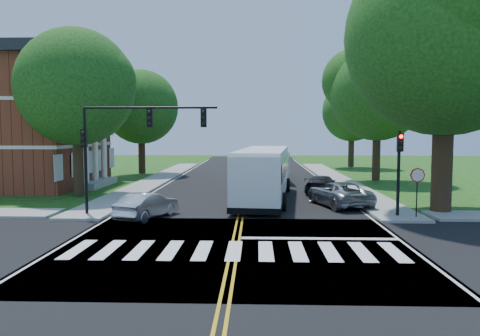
{
  "coord_description": "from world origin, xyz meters",
  "views": [
    {
      "loc": [
        0.83,
        -17.87,
        4.52
      ],
      "look_at": [
        -0.11,
        9.03,
        2.4
      ],
      "focal_mm": 35.0,
      "sensor_mm": 36.0,
      "label": 1
    }
  ],
  "objects_px": {
    "bus_follow": "(270,163)",
    "hatchback": "(147,205)",
    "signal_nw": "(129,134)",
    "dark_sedan": "(322,184)",
    "bus_lead": "(264,173)",
    "suv": "(339,194)",
    "signal_ne": "(399,161)"
  },
  "relations": [
    {
      "from": "bus_lead",
      "to": "signal_ne",
      "type": "bearing_deg",
      "value": 143.9
    },
    {
      "from": "signal_nw",
      "to": "bus_follow",
      "type": "xyz_separation_m",
      "value": [
        8.03,
        19.76,
        -2.84
      ]
    },
    {
      "from": "signal_nw",
      "to": "bus_follow",
      "type": "distance_m",
      "value": 21.51
    },
    {
      "from": "bus_lead",
      "to": "dark_sedan",
      "type": "height_order",
      "value": "bus_lead"
    },
    {
      "from": "signal_ne",
      "to": "suv",
      "type": "relative_size",
      "value": 0.83
    },
    {
      "from": "bus_follow",
      "to": "suv",
      "type": "height_order",
      "value": "bus_follow"
    },
    {
      "from": "dark_sedan",
      "to": "signal_ne",
      "type": "bearing_deg",
      "value": 123.95
    },
    {
      "from": "bus_lead",
      "to": "bus_follow",
      "type": "xyz_separation_m",
      "value": [
        0.85,
        13.65,
        -0.24
      ]
    },
    {
      "from": "bus_follow",
      "to": "dark_sedan",
      "type": "distance_m",
      "value": 10.63
    },
    {
      "from": "bus_follow",
      "to": "bus_lead",
      "type": "bearing_deg",
      "value": 84.22
    },
    {
      "from": "dark_sedan",
      "to": "suv",
      "type": "bearing_deg",
      "value": 111.2
    },
    {
      "from": "dark_sedan",
      "to": "bus_follow",
      "type": "bearing_deg",
      "value": -52.05
    },
    {
      "from": "bus_follow",
      "to": "suv",
      "type": "bearing_deg",
      "value": 100.79
    },
    {
      "from": "bus_follow",
      "to": "suv",
      "type": "relative_size",
      "value": 2.14
    },
    {
      "from": "signal_ne",
      "to": "dark_sedan",
      "type": "xyz_separation_m",
      "value": [
        -2.59,
        9.72,
        -2.3
      ]
    },
    {
      "from": "signal_ne",
      "to": "bus_lead",
      "type": "height_order",
      "value": "signal_ne"
    },
    {
      "from": "bus_lead",
      "to": "hatchback",
      "type": "bearing_deg",
      "value": 52.65
    },
    {
      "from": "signal_nw",
      "to": "dark_sedan",
      "type": "xyz_separation_m",
      "value": [
        11.47,
        9.73,
        -3.72
      ]
    },
    {
      "from": "bus_follow",
      "to": "hatchback",
      "type": "bearing_deg",
      "value": 68.77
    },
    {
      "from": "bus_follow",
      "to": "hatchback",
      "type": "height_order",
      "value": "bus_follow"
    },
    {
      "from": "bus_follow",
      "to": "hatchback",
      "type": "distance_m",
      "value": 21.45
    },
    {
      "from": "signal_ne",
      "to": "suv",
      "type": "height_order",
      "value": "signal_ne"
    },
    {
      "from": "signal_ne",
      "to": "bus_follow",
      "type": "bearing_deg",
      "value": 106.96
    },
    {
      "from": "hatchback",
      "to": "dark_sedan",
      "type": "height_order",
      "value": "hatchback"
    },
    {
      "from": "bus_lead",
      "to": "bus_follow",
      "type": "distance_m",
      "value": 13.68
    },
    {
      "from": "suv",
      "to": "bus_follow",
      "type": "bearing_deg",
      "value": -92.63
    },
    {
      "from": "signal_ne",
      "to": "bus_lead",
      "type": "distance_m",
      "value": 9.26
    },
    {
      "from": "bus_lead",
      "to": "suv",
      "type": "bearing_deg",
      "value": 159.61
    },
    {
      "from": "bus_lead",
      "to": "dark_sedan",
      "type": "xyz_separation_m",
      "value": [
        4.29,
        3.63,
        -1.12
      ]
    },
    {
      "from": "bus_lead",
      "to": "suv",
      "type": "xyz_separation_m",
      "value": [
        4.51,
        -2.18,
        -1.04
      ]
    },
    {
      "from": "signal_nw",
      "to": "bus_follow",
      "type": "bearing_deg",
      "value": 67.87
    },
    {
      "from": "signal_nw",
      "to": "signal_ne",
      "type": "height_order",
      "value": "signal_nw"
    }
  ]
}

